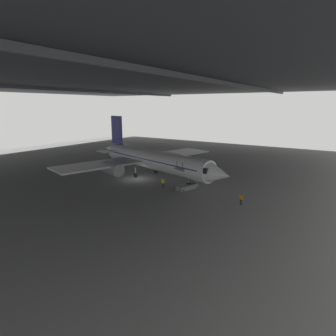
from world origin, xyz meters
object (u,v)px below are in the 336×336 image
(airplane_main, at_px, (152,159))
(crew_worker_near_nose, at_px, (241,199))
(boarding_stairs, at_px, (187,185))
(crew_worker_by_stairs, at_px, (163,182))

(airplane_main, height_order, crew_worker_near_nose, airplane_main)
(airplane_main, xyz_separation_m, boarding_stairs, (-2.98, -8.89, -2.58))
(crew_worker_by_stairs, bearing_deg, boarding_stairs, -65.97)
(boarding_stairs, distance_m, crew_worker_near_nose, 9.84)
(airplane_main, bearing_deg, crew_worker_by_stairs, -129.68)
(airplane_main, distance_m, boarding_stairs, 9.72)
(airplane_main, relative_size, crew_worker_near_nose, 21.05)
(airplane_main, bearing_deg, boarding_stairs, -108.51)
(crew_worker_near_nose, relative_size, crew_worker_by_stairs, 1.01)
(boarding_stairs, xyz_separation_m, crew_worker_by_stairs, (-1.54, 3.45, 0.16))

